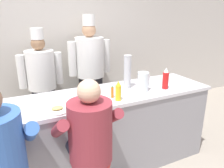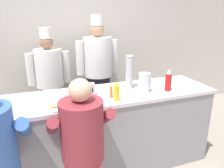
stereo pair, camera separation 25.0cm
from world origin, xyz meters
name	(u,v)px [view 1 (the left image)]	position (x,y,z in m)	size (l,w,h in m)	color
wall_back	(62,46)	(0.00, 1.91, 1.35)	(10.00, 0.06, 2.70)	beige
diner_counter	(97,134)	(0.00, 0.36, 0.50)	(2.87, 0.71, 1.00)	gray
ketchup_bottle_red	(166,79)	(0.85, 0.20, 1.13)	(0.07, 0.07, 0.27)	red
mustard_bottle_yellow	(118,91)	(0.15, 0.12, 1.10)	(0.06, 0.06, 0.22)	yellow
hot_sauce_bottle_orange	(112,92)	(0.13, 0.21, 1.06)	(0.03, 0.03, 0.13)	orange
water_pitcher_clear	(143,82)	(0.56, 0.25, 1.12)	(0.16, 0.13, 0.23)	silver
breakfast_plate	(57,110)	(-0.50, 0.13, 1.02)	(0.25, 0.25, 0.05)	white
cup_stack_steel	(127,72)	(0.44, 0.43, 1.21)	(0.10, 0.10, 0.41)	#B7BABF
napkin_dispenser_chrome	(89,90)	(-0.09, 0.35, 1.07)	(0.13, 0.08, 0.15)	silver
diner_seated_maroon	(89,135)	(-0.30, -0.21, 0.87)	(0.58, 0.57, 1.40)	#B2B5BA
cook_in_whites_near	(42,79)	(-0.43, 1.54, 0.93)	(0.66, 0.42, 1.69)	#232328
cook_in_whites_far	(90,67)	(0.38, 1.57, 1.03)	(0.73, 0.47, 1.88)	#232328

